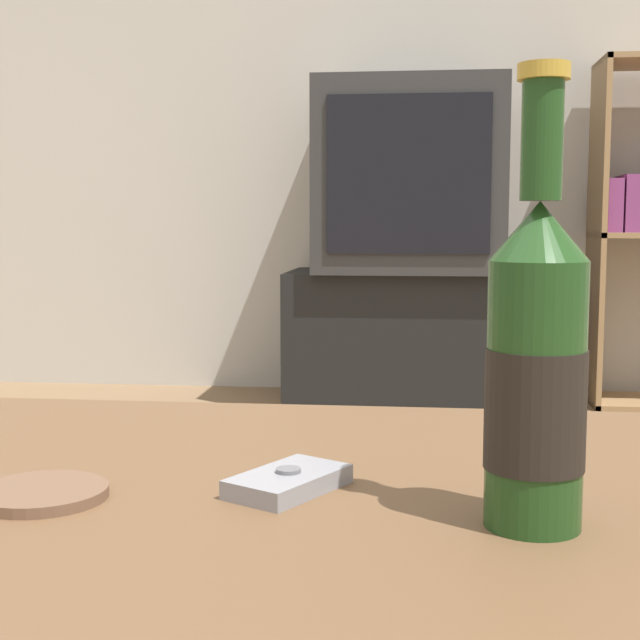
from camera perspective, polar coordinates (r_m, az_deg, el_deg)
name	(u,v)px	position (r m, az deg, el deg)	size (l,w,h in m)	color
back_wall	(373,67)	(3.69, 3.41, 15.86)	(8.00, 0.05, 2.60)	beige
coffee_table	(151,585)	(0.69, -10.77, -16.33)	(1.35, 0.66, 0.49)	brown
tv_stand	(408,339)	(3.34, 5.63, -1.20)	(0.88, 0.50, 0.50)	black
television	(409,179)	(3.31, 5.74, 8.99)	(0.67, 0.59, 0.68)	#2D2D2D
beer_bottle	(536,366)	(0.58, 13.66, -2.91)	(0.06, 0.06, 0.29)	#1E4219
cell_phone	(288,481)	(0.66, -2.04, -10.28)	(0.09, 0.11, 0.02)	gray
coaster	(42,493)	(0.68, -17.36, -10.54)	(0.09, 0.09, 0.01)	brown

